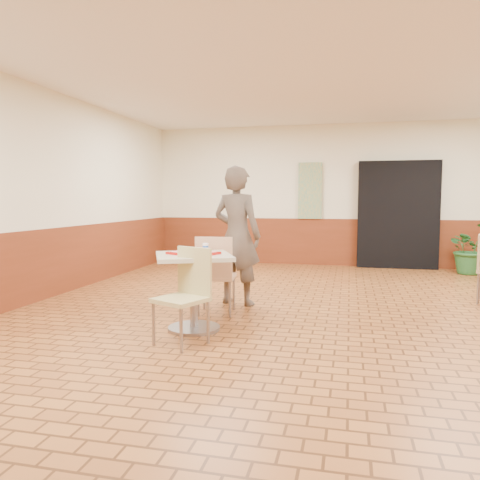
% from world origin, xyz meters
% --- Properties ---
extents(room_shell, '(8.01, 10.01, 3.01)m').
position_xyz_m(room_shell, '(0.00, 0.00, 1.50)').
color(room_shell, brown).
rests_on(room_shell, ground).
extents(wainscot_band, '(8.00, 10.00, 1.00)m').
position_xyz_m(wainscot_band, '(0.00, 0.00, 0.50)').
color(wainscot_band, maroon).
rests_on(wainscot_band, ground).
extents(corridor_doorway, '(1.60, 0.22, 2.20)m').
position_xyz_m(corridor_doorway, '(1.20, 4.88, 1.10)').
color(corridor_doorway, black).
rests_on(corridor_doorway, ground).
extents(promo_poster, '(0.50, 0.03, 1.20)m').
position_xyz_m(promo_poster, '(-0.60, 4.94, 1.60)').
color(promo_poster, gray).
rests_on(promo_poster, wainscot_band).
extents(main_table, '(0.79, 0.79, 0.83)m').
position_xyz_m(main_table, '(-1.40, -0.42, 0.56)').
color(main_table, '#BCB598').
rests_on(main_table, ground).
extents(chair_main_front, '(0.58, 0.58, 0.95)m').
position_xyz_m(chair_main_front, '(-1.32, -0.88, 0.53)').
color(chair_main_front, tan).
rests_on(chair_main_front, ground).
extents(chair_main_back, '(0.50, 0.50, 0.97)m').
position_xyz_m(chair_main_back, '(-1.35, 0.26, 0.54)').
color(chair_main_back, tan).
rests_on(chair_main_back, ground).
extents(customer, '(0.77, 0.60, 1.86)m').
position_xyz_m(customer, '(-1.24, 0.90, 0.93)').
color(customer, brown).
rests_on(customer, ground).
extents(serving_tray, '(0.48, 0.37, 0.03)m').
position_xyz_m(serving_tray, '(-1.40, -0.42, 0.85)').
color(serving_tray, '#B5120D').
rests_on(serving_tray, main_table).
extents(ring_donut, '(0.11, 0.11, 0.03)m').
position_xyz_m(ring_donut, '(-1.50, -0.37, 0.88)').
color(ring_donut, '#D38B4C').
rests_on(ring_donut, serving_tray).
extents(long_john_donut, '(0.14, 0.07, 0.04)m').
position_xyz_m(long_john_donut, '(-1.33, -0.48, 0.88)').
color(long_john_donut, gold).
rests_on(long_john_donut, serving_tray).
extents(paper_cup, '(0.07, 0.07, 0.08)m').
position_xyz_m(paper_cup, '(-1.30, -0.31, 0.90)').
color(paper_cup, white).
rests_on(paper_cup, serving_tray).
extents(potted_plant, '(1.08, 1.00, 0.98)m').
position_xyz_m(potted_plant, '(2.50, 4.40, 0.49)').
color(potted_plant, '#265F2B').
rests_on(potted_plant, ground).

